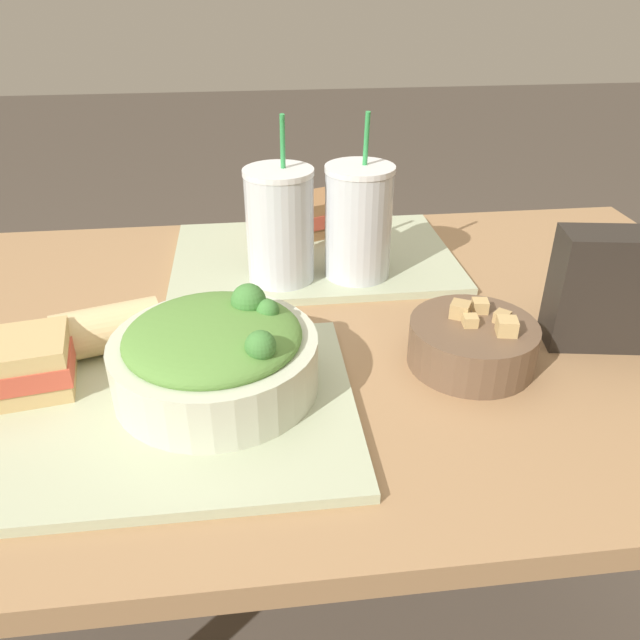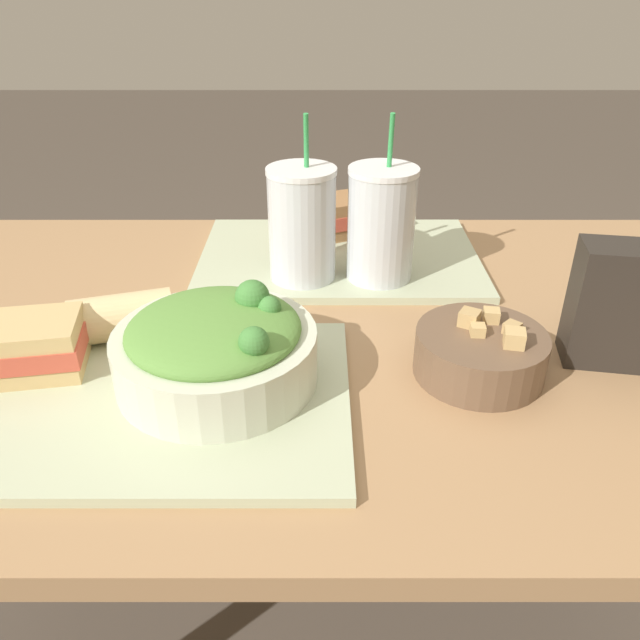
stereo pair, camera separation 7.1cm
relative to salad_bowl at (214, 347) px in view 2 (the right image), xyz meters
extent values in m
cube|color=#A37A51|center=(0.10, 0.14, -0.07)|extent=(1.35, 0.81, 0.03)
cylinder|color=#A37A51|center=(-0.51, 0.49, -0.43)|extent=(0.06, 0.06, 0.68)
cylinder|color=#A37A51|center=(0.72, 0.49, -0.43)|extent=(0.06, 0.06, 0.68)
cube|color=#B2BC99|center=(-0.08, -0.03, -0.05)|extent=(0.46, 0.31, 0.01)
cube|color=#B2BC99|center=(0.15, 0.36, -0.05)|extent=(0.46, 0.31, 0.01)
cylinder|color=beige|center=(0.00, 0.00, -0.01)|extent=(0.23, 0.23, 0.06)
ellipsoid|color=#5B8E3D|center=(0.00, 0.00, 0.02)|extent=(0.19, 0.19, 0.04)
sphere|color=#427F38|center=(0.06, 0.02, 0.04)|extent=(0.03, 0.03, 0.03)
sphere|color=#427F38|center=(0.05, -0.06, 0.04)|extent=(0.03, 0.03, 0.03)
sphere|color=#427F38|center=(0.04, 0.03, 0.04)|extent=(0.04, 0.04, 0.04)
cube|color=beige|center=(-0.01, -0.02, 0.03)|extent=(0.06, 0.06, 0.01)
cube|color=beige|center=(0.03, 0.00, 0.03)|extent=(0.04, 0.05, 0.01)
cylinder|color=brown|center=(0.31, 0.03, -0.03)|extent=(0.15, 0.15, 0.06)
cylinder|color=brown|center=(0.31, 0.03, -0.01)|extent=(0.14, 0.14, 0.01)
cube|color=tan|center=(0.30, 0.03, 0.00)|extent=(0.02, 0.02, 0.02)
cube|color=tan|center=(0.34, 0.03, 0.00)|extent=(0.02, 0.02, 0.02)
cube|color=tan|center=(0.33, 0.00, 0.01)|extent=(0.03, 0.03, 0.02)
cube|color=tan|center=(0.32, 0.06, 0.00)|extent=(0.02, 0.02, 0.02)
cube|color=tan|center=(0.29, 0.05, 0.01)|extent=(0.03, 0.03, 0.02)
cube|color=tan|center=(-0.23, 0.02, -0.03)|extent=(0.14, 0.11, 0.02)
cube|color=#C64C38|center=(-0.23, 0.02, -0.01)|extent=(0.15, 0.11, 0.02)
cube|color=tan|center=(-0.23, 0.02, 0.01)|extent=(0.14, 0.11, 0.02)
cylinder|color=#DBBC84|center=(-0.13, 0.09, -0.02)|extent=(0.14, 0.09, 0.06)
cylinder|color=beige|center=(-0.08, 0.11, -0.02)|extent=(0.02, 0.05, 0.05)
cube|color=olive|center=(0.16, 0.45, -0.03)|extent=(0.14, 0.12, 0.02)
cube|color=#C64C38|center=(0.16, 0.45, -0.01)|extent=(0.15, 0.13, 0.02)
cube|color=olive|center=(0.16, 0.45, 0.01)|extent=(0.14, 0.12, 0.02)
cylinder|color=silver|center=(0.09, 0.27, 0.04)|extent=(0.10, 0.10, 0.16)
cylinder|color=black|center=(0.09, 0.27, 0.03)|extent=(0.09, 0.09, 0.13)
cylinder|color=white|center=(0.09, 0.27, 0.12)|extent=(0.10, 0.10, 0.01)
cylinder|color=green|center=(0.10, 0.27, 0.16)|extent=(0.01, 0.02, 0.08)
cylinder|color=silver|center=(0.21, 0.27, 0.04)|extent=(0.10, 0.10, 0.16)
cylinder|color=maroon|center=(0.21, 0.27, 0.03)|extent=(0.09, 0.09, 0.13)
cylinder|color=white|center=(0.21, 0.27, 0.12)|extent=(0.10, 0.10, 0.01)
cylinder|color=green|center=(0.21, 0.27, 0.16)|extent=(0.01, 0.02, 0.08)
cube|color=#28231E|center=(0.50, 0.06, 0.02)|extent=(0.17, 0.09, 0.15)
cube|color=white|center=(-0.03, 0.16, -0.06)|extent=(0.15, 0.12, 0.00)
camera|label=1|loc=(0.05, -0.59, 0.37)|focal=35.00mm
camera|label=2|loc=(0.12, -0.59, 0.37)|focal=35.00mm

